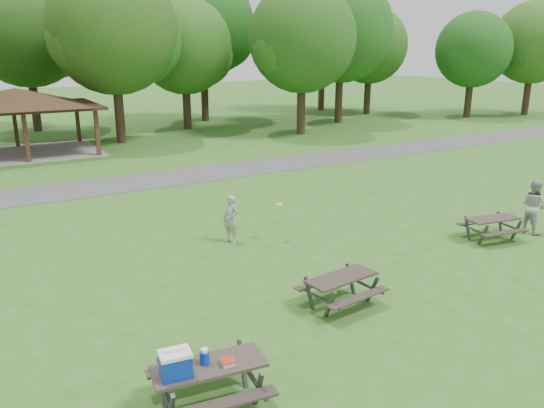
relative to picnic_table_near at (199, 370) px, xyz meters
The scene contains 19 objects.
ground 4.75m from the picnic_table_near, 28.73° to the left, with size 160.00×160.00×0.00m, color #2C611B.
asphalt_path 16.78m from the picnic_table_near, 75.82° to the left, with size 120.00×3.20×0.02m, color #454547.
pavilion 26.35m from the picnic_table_near, 89.77° to the left, with size 8.60×7.01×3.76m.
tree_row_e 28.61m from the picnic_table_near, 77.18° to the left, with size 8.40×8.00×11.02m.
tree_row_f 33.49m from the picnic_table_near, 68.39° to the left, with size 7.35×7.00×9.55m.
tree_row_g 30.85m from the picnic_table_near, 53.14° to the left, with size 7.77×7.40×10.25m.
tree_row_h 37.38m from the picnic_table_near, 48.93° to the left, with size 8.61×8.20×11.37m.
tree_row_i 43.78m from the picnic_table_near, 46.01° to the left, with size 7.14×6.80×9.52m.
tree_row_j 44.12m from the picnic_table_near, 34.40° to the left, with size 6.72×6.40×8.96m.
tree_deep_b 35.87m from the picnic_table_near, 86.42° to the left, with size 8.40×8.00×11.13m.
tree_deep_c 38.09m from the picnic_table_near, 66.07° to the left, with size 8.82×8.40×11.90m.
tree_deep_d 45.99m from the picnic_table_near, 51.75° to the left, with size 8.40×8.00×11.27m.
tree_flank_right 48.49m from the picnic_table_near, 28.88° to the left, with size 7.56×7.20×9.97m.
picnic_table_near is the anchor object (origin of this frame).
picnic_table_middle 4.78m from the picnic_table_near, 22.60° to the left, with size 1.90×1.59×0.77m.
picnic_table_far 11.78m from the picnic_table_near, 14.80° to the left, with size 1.93×1.66×0.75m.
frisbee_in_flight 8.41m from the picnic_table_near, 49.49° to the left, with size 0.32×0.32×0.02m.
frisbee_thrower 8.12m from the picnic_table_near, 59.97° to the left, with size 0.56×0.37×1.53m, color #9A9B9D.
frisbee_catcher 13.40m from the picnic_table_near, 12.11° to the left, with size 0.88×0.69×1.81m, color #AEAEB1.
Camera 1 is at (-6.95, -9.48, 5.93)m, focal length 35.00 mm.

